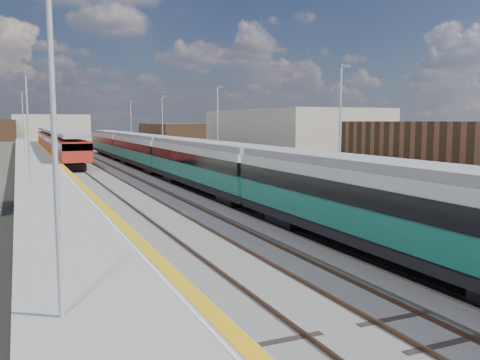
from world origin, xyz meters
TOP-DOWN VIEW (x-y plane):
  - ground at (0.00, 50.00)m, footprint 320.00×320.00m
  - ballast_bed at (-2.25, 52.50)m, footprint 10.50×155.00m
  - tracks at (-1.65, 54.18)m, footprint 8.96×160.00m
  - platform_right at (5.28, 52.49)m, footprint 4.70×155.00m
  - platform_left at (-9.05, 52.49)m, footprint 4.30×155.00m
  - green_train at (1.50, 41.60)m, footprint 2.86×79.52m
  - red_train at (-5.50, 79.02)m, footprint 2.96×60.00m
  - tree_d at (21.04, 68.89)m, footprint 4.56×4.56m

SIDE VIEW (x-z plane):
  - ground at x=0.00m, z-range 0.00..0.00m
  - ballast_bed at x=-2.25m, z-range 0.00..0.06m
  - tracks at x=-1.65m, z-range 0.02..0.19m
  - platform_left at x=-9.05m, z-range -3.74..4.78m
  - platform_right at x=5.28m, z-range -3.72..4.80m
  - red_train at x=-5.50m, z-range 0.34..4.08m
  - green_train at x=1.50m, z-range 0.64..3.79m
  - tree_d at x=21.04m, z-range 0.80..6.98m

